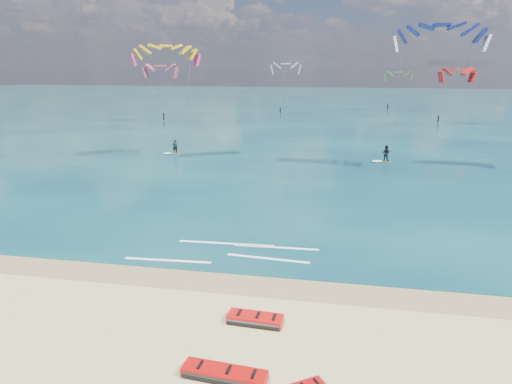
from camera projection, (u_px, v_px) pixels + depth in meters
ground at (276, 151)px, 59.07m from camera, size 320.00×320.00×0.00m
wet_sand_strip at (177, 278)px, 24.05m from camera, size 320.00×2.40×0.01m
sea at (310, 107)px, 119.63m from camera, size 320.00×200.00×0.04m
packed_kite_left at (225, 378)px, 16.44m from camera, size 3.40×1.41×0.42m
packed_kite_mid at (255, 323)px, 19.93m from camera, size 2.69×1.37×0.45m
kitesurfer_main at (170, 93)px, 52.62m from camera, size 7.55×7.43×14.27m
kitesurfer_far at (413, 89)px, 47.06m from camera, size 11.05×7.53×16.17m
shoreline_foam at (235, 252)px, 27.37m from camera, size 11.02×3.59×0.01m
distant_kites at (321, 94)px, 92.00m from camera, size 58.92×32.75×10.89m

